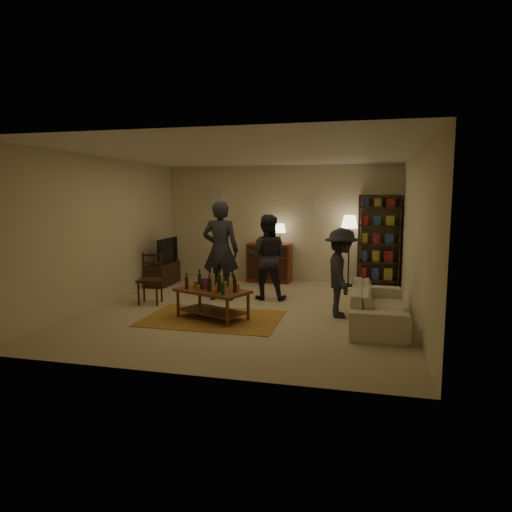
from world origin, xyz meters
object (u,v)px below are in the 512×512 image
(dining_chair, at_px, (151,276))
(person_by_sofa, at_px, (341,273))
(coffee_table, at_px, (213,294))
(floor_lamp, at_px, (349,227))
(dresser, at_px, (270,262))
(person_left, at_px, (221,250))
(sofa, at_px, (378,305))
(person_right, at_px, (267,257))
(bookshelf, at_px, (379,240))
(tv_stand, at_px, (163,268))

(dining_chair, distance_m, person_by_sofa, 3.51)
(coffee_table, relative_size, floor_lamp, 0.85)
(dresser, xyz_separation_m, floor_lamp, (1.81, -0.06, 0.85))
(dining_chair, xyz_separation_m, person_left, (1.18, 0.59, 0.45))
(coffee_table, xyz_separation_m, floor_lamp, (2.03, 3.34, 0.91))
(sofa, bearing_deg, dresser, 37.54)
(person_left, relative_size, person_by_sofa, 1.30)
(dining_chair, distance_m, floor_lamp, 4.42)
(person_right, bearing_deg, person_left, 11.81)
(bookshelf, relative_size, sofa, 0.97)
(tv_stand, distance_m, person_by_sofa, 4.46)
(dresser, xyz_separation_m, bookshelf, (2.44, 0.07, 0.56))
(dining_chair, bearing_deg, dresser, 46.28)
(tv_stand, xyz_separation_m, sofa, (4.64, -2.20, -0.08))
(person_left, xyz_separation_m, person_right, (0.85, 0.26, -0.14))
(person_left, bearing_deg, dresser, -108.84)
(bookshelf, bearing_deg, tv_stand, -168.20)
(sofa, height_order, person_by_sofa, person_by_sofa)
(floor_lamp, relative_size, sofa, 0.76)
(tv_stand, height_order, person_right, person_right)
(dining_chair, xyz_separation_m, dresser, (1.70, 2.62, -0.03))
(dresser, bearing_deg, person_right, -79.76)
(sofa, bearing_deg, bookshelf, -0.82)
(dining_chair, distance_m, person_right, 2.22)
(floor_lamp, xyz_separation_m, sofa, (0.59, -3.05, -1.02))
(person_left, distance_m, person_by_sofa, 2.44)
(bookshelf, distance_m, floor_lamp, 0.71)
(coffee_table, height_order, sofa, coffee_table)
(bookshelf, bearing_deg, person_by_sofa, -102.85)
(sofa, height_order, person_right, person_right)
(bookshelf, relative_size, floor_lamp, 1.28)
(dresser, bearing_deg, person_left, -104.56)
(dresser, distance_m, person_by_sofa, 3.30)
(floor_lamp, bearing_deg, tv_stand, -168.17)
(person_by_sofa, bearing_deg, dresser, 24.21)
(dresser, distance_m, person_left, 2.15)
(tv_stand, height_order, person_by_sofa, person_by_sofa)
(bookshelf, distance_m, person_left, 3.63)
(sofa, bearing_deg, dining_chair, 83.15)
(tv_stand, bearing_deg, floor_lamp, 11.83)
(sofa, xyz_separation_m, person_right, (-2.07, 1.34, 0.52))
(coffee_table, relative_size, bookshelf, 0.66)
(floor_lamp, xyz_separation_m, person_left, (-2.33, -1.96, -0.37))
(person_right, bearing_deg, tv_stand, -23.50)
(sofa, distance_m, person_left, 3.18)
(dining_chair, bearing_deg, person_left, 16.05)
(dining_chair, height_order, bookshelf, bookshelf)
(coffee_table, xyz_separation_m, person_left, (-0.31, 1.37, 0.54))
(dining_chair, distance_m, bookshelf, 4.97)
(floor_lamp, xyz_separation_m, person_by_sofa, (-0.01, -2.70, -0.59))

